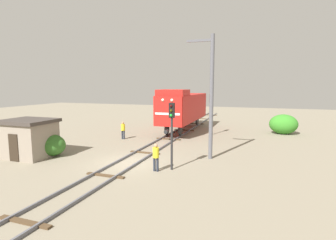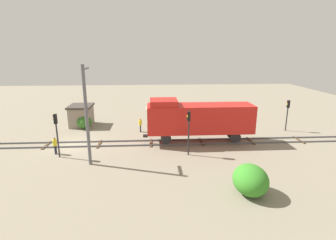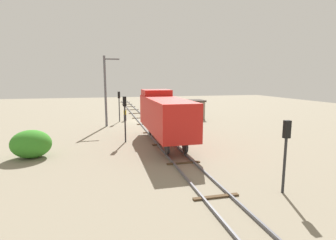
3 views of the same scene
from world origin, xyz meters
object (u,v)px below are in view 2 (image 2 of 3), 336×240
at_px(traffic_signal_near, 56,128).
at_px(traffic_signal_mid, 189,125).
at_px(worker_near_track, 55,144).
at_px(relay_hut, 81,115).
at_px(catenary_mast, 87,114).
at_px(worker_by_signal, 140,124).
at_px(locomotive, 198,118).
at_px(traffic_signal_far, 288,110).

xyz_separation_m(traffic_signal_near, traffic_signal_mid, (0.20, 12.09, 0.09)).
bearing_deg(worker_near_track, traffic_signal_near, 48.52).
height_order(traffic_signal_mid, relay_hut, traffic_signal_mid).
distance_m(worker_near_track, catenary_mast, 5.82).
xyz_separation_m(worker_by_signal, catenary_mast, (9.14, -4.00, 3.55)).
height_order(locomotive, traffic_signal_mid, locomotive).
bearing_deg(traffic_signal_near, traffic_signal_mid, 89.05).
bearing_deg(worker_by_signal, traffic_signal_far, 157.86).
relative_size(traffic_signal_near, catenary_mast, 0.48).
xyz_separation_m(traffic_signal_near, catenary_mast, (1.74, 3.25, 1.67)).
xyz_separation_m(worker_near_track, worker_by_signal, (-6.60, 7.85, 0.00)).
relative_size(traffic_signal_mid, catenary_mast, 0.50).
xyz_separation_m(traffic_signal_mid, traffic_signal_far, (-7.00, 13.11, -0.29)).
bearing_deg(catenary_mast, locomotive, 115.57).
bearing_deg(traffic_signal_mid, catenary_mast, -80.10).
bearing_deg(traffic_signal_mid, locomotive, 156.28).
height_order(worker_near_track, catenary_mast, catenary_mast).
bearing_deg(worker_near_track, traffic_signal_mid, 97.27).
relative_size(locomotive, worker_by_signal, 6.82).
height_order(traffic_signal_near, catenary_mast, catenary_mast).
bearing_deg(locomotive, traffic_signal_near, -76.74).
height_order(traffic_signal_near, traffic_signal_far, traffic_signal_near).
relative_size(traffic_signal_far, catenary_mast, 0.44).
xyz_separation_m(traffic_signal_mid, catenary_mast, (1.54, -8.84, 1.59)).
height_order(locomotive, catenary_mast, catenary_mast).
bearing_deg(worker_near_track, catenary_mast, 68.34).
xyz_separation_m(worker_near_track, catenary_mast, (2.54, 3.85, 3.55)).
bearing_deg(relay_hut, traffic_signal_far, 81.41).
distance_m(locomotive, traffic_signal_near, 13.96).
distance_m(traffic_signal_far, relay_hut, 26.13).
height_order(traffic_signal_near, worker_near_track, traffic_signal_near).
bearing_deg(traffic_signal_far, worker_near_track, -76.91).
height_order(traffic_signal_far, catenary_mast, catenary_mast).
relative_size(locomotive, catenary_mast, 1.35).
height_order(locomotive, traffic_signal_near, locomotive).
distance_m(worker_by_signal, catenary_mast, 10.59).
bearing_deg(traffic_signal_far, catenary_mast, -68.73).
height_order(locomotive, traffic_signal_far, locomotive).
distance_m(locomotive, traffic_signal_far, 12.16).
bearing_deg(traffic_signal_far, traffic_signal_mid, -61.90).
xyz_separation_m(locomotive, relay_hut, (-7.50, -14.19, -1.38)).
bearing_deg(traffic_signal_mid, traffic_signal_near, -90.95).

